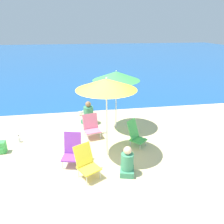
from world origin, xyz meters
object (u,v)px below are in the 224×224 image
at_px(beach_chair_pink, 91,126).
at_px(backpack_green, 2,147).
at_px(beach_chair_purple, 72,149).
at_px(beach_umbrella_green, 116,76).
at_px(water_bottle, 19,139).
at_px(beach_chair_yellow, 86,161).
at_px(beach_chair_green, 135,134).
at_px(person_seated_near, 89,115).
at_px(beach_umbrella_yellow, 106,84).
at_px(seagull, 81,112).
at_px(person_seated_far, 127,163).

distance_m(beach_chair_pink, backpack_green, 2.84).
bearing_deg(beach_chair_purple, beach_chair_pink, 80.69).
relative_size(beach_umbrella_green, water_bottle, 8.61).
height_order(beach_chair_yellow, backpack_green, beach_chair_yellow).
distance_m(beach_chair_pink, beach_chair_green, 1.56).
height_order(person_seated_near, backpack_green, person_seated_near).
bearing_deg(water_bottle, beach_chair_yellow, -45.01).
distance_m(beach_chair_purple, water_bottle, 2.31).
distance_m(beach_umbrella_yellow, water_bottle, 3.65).
bearing_deg(beach_chair_purple, beach_chair_yellow, -47.07).
distance_m(beach_umbrella_yellow, beach_chair_yellow, 2.05).
relative_size(beach_chair_pink, beach_chair_purple, 0.89).
relative_size(beach_chair_pink, seagull, 2.93).
height_order(beach_chair_green, person_seated_far, beach_chair_green).
relative_size(beach_chair_pink, person_seated_far, 0.97).
distance_m(beach_chair_yellow, water_bottle, 2.99).
relative_size(beach_chair_purple, seagull, 3.28).
distance_m(beach_umbrella_yellow, beach_chair_purple, 2.01).
height_order(person_seated_near, water_bottle, person_seated_near).
height_order(beach_chair_purple, person_seated_far, beach_chair_purple).
bearing_deg(water_bottle, beach_chair_green, -11.91).
bearing_deg(seagull, beach_chair_purple, -95.41).
distance_m(beach_chair_purple, seagull, 3.49).
relative_size(beach_chair_green, person_seated_near, 0.91).
distance_m(beach_chair_purple, beach_chair_yellow, 0.72).
distance_m(beach_chair_pink, seagull, 2.02).
bearing_deg(beach_chair_pink, beach_chair_green, -43.97).
bearing_deg(beach_chair_pink, beach_chair_yellow, -110.66).
bearing_deg(beach_chair_green, water_bottle, 125.77).
xyz_separation_m(person_seated_near, seagull, (-0.29, 0.87, -0.22)).
bearing_deg(beach_chair_pink, beach_chair_purple, -126.17).
height_order(beach_chair_pink, beach_chair_purple, beach_chair_purple).
bearing_deg(beach_umbrella_yellow, seagull, 101.92).
height_order(beach_umbrella_yellow, person_seated_far, beach_umbrella_yellow).
bearing_deg(beach_chair_pink, backpack_green, 179.59).
bearing_deg(beach_chair_yellow, beach_chair_green, 9.88).
height_order(beach_umbrella_yellow, beach_umbrella_green, beach_umbrella_yellow).
bearing_deg(person_seated_near, beach_chair_pink, -30.06).
height_order(water_bottle, seagull, water_bottle).
bearing_deg(beach_chair_yellow, beach_chair_purple, 89.90).
bearing_deg(beach_chair_yellow, water_bottle, 105.97).
height_order(beach_chair_green, backpack_green, beach_chair_green).
bearing_deg(beach_umbrella_yellow, water_bottle, 156.07).
distance_m(beach_umbrella_green, beach_chair_pink, 1.93).
bearing_deg(beach_chair_purple, water_bottle, 154.03).
distance_m(person_seated_near, water_bottle, 2.63).
bearing_deg(beach_chair_pink, beach_umbrella_green, 17.48).
bearing_deg(beach_chair_green, beach_chair_yellow, 176.59).
height_order(beach_umbrella_yellow, backpack_green, beach_umbrella_yellow).
bearing_deg(backpack_green, person_seated_near, 32.00).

